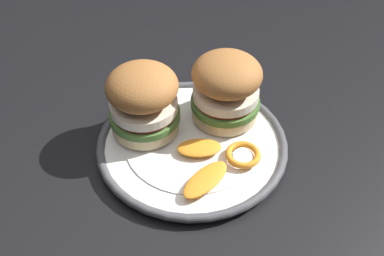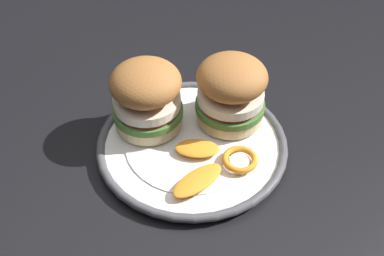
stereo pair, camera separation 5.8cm
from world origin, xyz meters
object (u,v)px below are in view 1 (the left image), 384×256
sandwich_half_left (143,100)px  sandwich_half_right (226,87)px  dining_table (184,162)px  dinner_plate (192,144)px

sandwich_half_left → sandwich_half_right: same height
sandwich_half_left → sandwich_half_right: 0.12m
dining_table → sandwich_half_right: bearing=28.4°
dinner_plate → sandwich_half_left: bearing=-176.2°
sandwich_half_left → sandwich_half_right: bearing=38.3°
dinner_plate → sandwich_half_right: (0.02, 0.07, 0.06)m
dinner_plate → sandwich_half_right: size_ratio=1.94×
sandwich_half_left → sandwich_half_right: (0.09, 0.07, 0.00)m
sandwich_half_left → dinner_plate: bearing=3.8°
dining_table → sandwich_half_right: 0.16m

